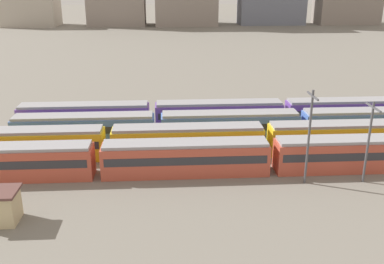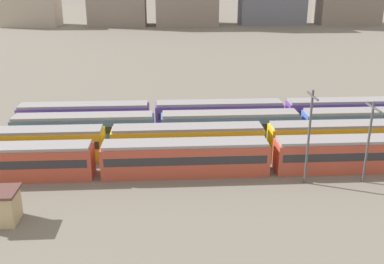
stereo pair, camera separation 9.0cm
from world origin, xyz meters
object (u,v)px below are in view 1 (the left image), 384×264
object	(u,v)px
train_track_3	(348,112)
train_track_1	(266,139)
train_track_0	(272,155)
catenary_pole_2	(369,138)
catenary_pole_0	(309,133)

from	to	relation	value
train_track_3	train_track_1	bearing A→B (deg)	-144.21
train_track_0	catenary_pole_2	bearing A→B (deg)	-19.18
catenary_pole_0	catenary_pole_2	bearing A→B (deg)	-1.24
train_track_1	catenary_pole_0	world-z (taller)	catenary_pole_0
train_track_0	catenary_pole_0	xyz separation A→B (m)	(2.89, -3.03, 3.64)
train_track_0	catenary_pole_2	size ratio (longest dim) A/B	8.53
train_track_0	catenary_pole_0	size ratio (longest dim) A/B	7.47
train_track_3	catenary_pole_0	bearing A→B (deg)	-122.90
train_track_1	catenary_pole_0	xyz separation A→B (m)	(2.37, -8.23, 3.64)
catenary_pole_2	catenary_pole_0	bearing A→B (deg)	178.76
train_track_0	catenary_pole_2	world-z (taller)	catenary_pole_2
train_track_1	catenary_pole_2	size ratio (longest dim) A/B	8.53
train_track_0	train_track_3	distance (m)	21.60
catenary_pole_0	catenary_pole_2	distance (m)	6.23
train_track_0	train_track_1	xyz separation A→B (m)	(0.51, 5.20, 0.00)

